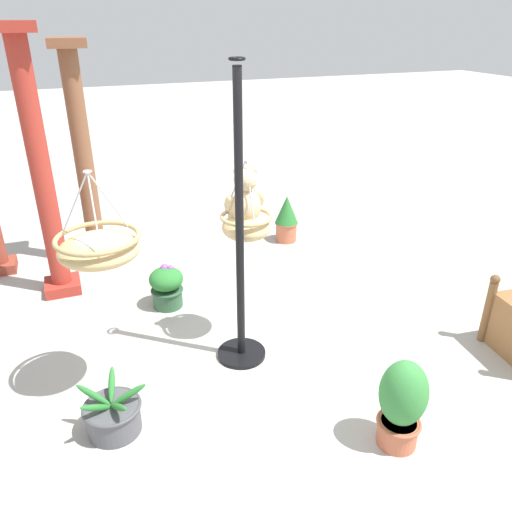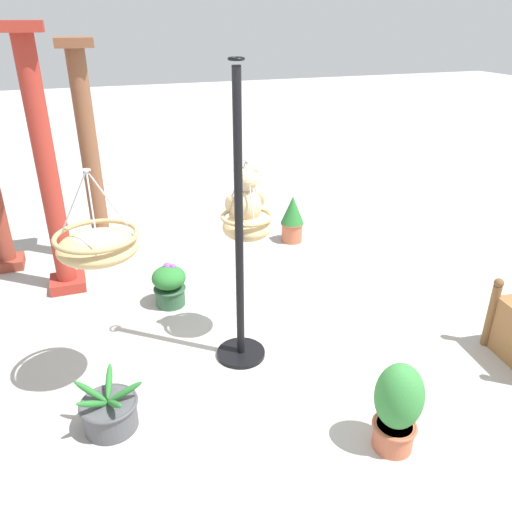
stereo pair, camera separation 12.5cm
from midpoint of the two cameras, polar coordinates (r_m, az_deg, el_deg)
ground_plane at (r=4.75m, az=-0.08°, el=-10.76°), size 40.00×40.00×0.00m
display_pole_central at (r=4.26m, az=-2.64°, el=-2.49°), size 0.44×0.44×2.56m
hanging_basket_with_teddy at (r=4.37m, az=-1.92°, el=3.51°), size 0.46×0.46×0.71m
teddy_bear at (r=4.30m, az=-2.08°, el=6.48°), size 0.36×0.33×0.53m
hanging_basket_left_high at (r=3.82m, az=-18.36°, el=0.93°), size 0.62×0.62×0.69m
greenhouse_pillar_left at (r=6.24m, az=-19.49°, el=9.79°), size 0.40×0.40×2.61m
greenhouse_pillar_right at (r=5.64m, az=-23.79°, el=8.34°), size 0.40×0.40×2.78m
potted_plant_tall_leafy at (r=3.78m, az=15.33°, el=-15.88°), size 0.34×0.34×0.72m
potted_plant_bushy_green at (r=6.82m, az=2.97°, el=4.33°), size 0.32×0.32×0.65m
potted_plant_small_succulent at (r=5.39m, az=-10.78°, el=-3.41°), size 0.36×0.36×0.48m
potted_plant_conical_shrub at (r=4.06m, az=-16.86°, el=-16.88°), size 0.52×0.55×0.41m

